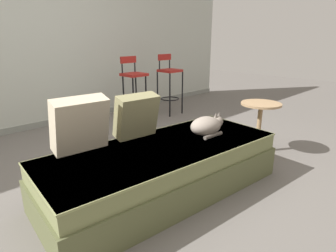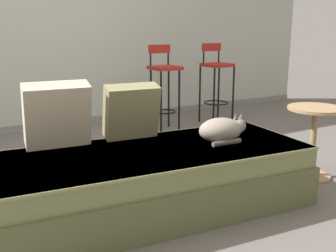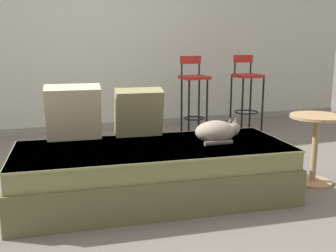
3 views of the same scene
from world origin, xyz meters
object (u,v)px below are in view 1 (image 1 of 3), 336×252
(bar_stool_by_doorway, at_px, (169,80))
(couch, at_px, (164,168))
(throw_pillow_corner, at_px, (80,124))
(bar_stool_near_window, at_px, (134,83))
(side_table, at_px, (259,121))
(cat, at_px, (207,126))
(throw_pillow_middle, at_px, (136,116))

(bar_stool_by_doorway, bearing_deg, couch, -135.63)
(couch, distance_m, throw_pillow_corner, 0.78)
(bar_stool_near_window, xyz_separation_m, bar_stool_by_doorway, (0.76, -0.00, -0.02))
(bar_stool_near_window, relative_size, bar_stool_by_doorway, 1.00)
(bar_stool_by_doorway, xyz_separation_m, side_table, (-0.50, -1.97, -0.21))
(bar_stool_by_doorway, bearing_deg, bar_stool_near_window, 179.91)
(throw_pillow_corner, xyz_separation_m, bar_stool_near_window, (1.65, 1.46, -0.03))
(couch, distance_m, cat, 0.57)
(cat, xyz_separation_m, bar_stool_by_doorway, (1.39, 1.90, 0.09))
(throw_pillow_corner, xyz_separation_m, throw_pillow_middle, (0.51, -0.05, -0.02))
(bar_stool_near_window, height_order, bar_stool_by_doorway, bar_stool_by_doorway)
(bar_stool_by_doorway, bearing_deg, cat, -126.04)
(bar_stool_near_window, distance_m, bar_stool_by_doorway, 0.76)
(couch, bearing_deg, bar_stool_by_doorway, 44.37)
(side_table, bearing_deg, bar_stool_near_window, 97.50)
(cat, bearing_deg, bar_stool_by_doorway, 53.96)
(throw_pillow_corner, height_order, side_table, throw_pillow_corner)
(throw_pillow_middle, distance_m, cat, 0.66)
(throw_pillow_corner, bearing_deg, side_table, -14.80)
(throw_pillow_middle, height_order, side_table, throw_pillow_middle)
(throw_pillow_corner, xyz_separation_m, side_table, (1.91, -0.50, -0.26))
(couch, xyz_separation_m, cat, (0.49, -0.07, 0.29))
(throw_pillow_middle, xyz_separation_m, side_table, (1.40, -0.46, -0.24))
(couch, relative_size, bar_stool_near_window, 2.11)
(bar_stool_near_window, distance_m, side_table, 2.00)
(couch, relative_size, bar_stool_by_doorway, 2.11)
(cat, bearing_deg, throw_pillow_corner, 156.63)
(couch, height_order, side_table, side_table)
(throw_pillow_middle, bearing_deg, bar_stool_by_doorway, 38.50)
(couch, height_order, cat, cat)
(side_table, bearing_deg, bar_stool_by_doorway, 75.68)
(throw_pillow_middle, bearing_deg, bar_stool_near_window, 53.04)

